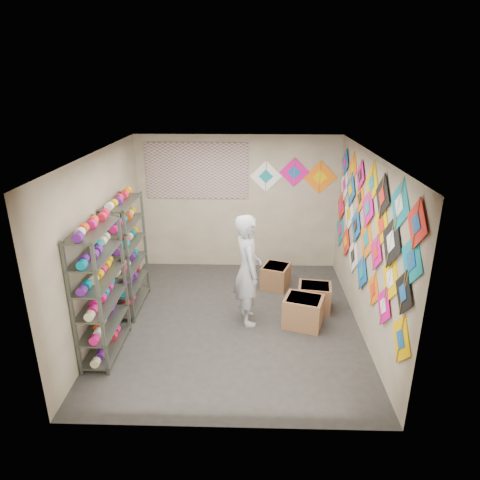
{
  "coord_description": "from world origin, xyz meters",
  "views": [
    {
      "loc": [
        0.28,
        -6.01,
        3.69
      ],
      "look_at": [
        0.1,
        0.3,
        1.3
      ],
      "focal_mm": 32.0,
      "sensor_mm": 36.0,
      "label": 1
    }
  ],
  "objects_px": {
    "carton_b": "(314,297)",
    "carton_c": "(276,276)",
    "shelf_rack_front": "(100,292)",
    "carton_a": "(303,312)",
    "shelf_rack_back": "(127,255)",
    "shopkeeper": "(248,270)"
  },
  "relations": [
    {
      "from": "shelf_rack_back",
      "to": "carton_c",
      "type": "height_order",
      "value": "shelf_rack_back"
    },
    {
      "from": "shelf_rack_back",
      "to": "shopkeeper",
      "type": "distance_m",
      "value": 2.05
    },
    {
      "from": "carton_a",
      "to": "carton_b",
      "type": "xyz_separation_m",
      "value": [
        0.25,
        0.52,
        -0.02
      ]
    },
    {
      "from": "shelf_rack_front",
      "to": "shelf_rack_back",
      "type": "height_order",
      "value": "same"
    },
    {
      "from": "carton_b",
      "to": "shelf_rack_front",
      "type": "bearing_deg",
      "value": -149.4
    },
    {
      "from": "carton_b",
      "to": "shopkeeper",
      "type": "bearing_deg",
      "value": -152.25
    },
    {
      "from": "shelf_rack_back",
      "to": "carton_b",
      "type": "relative_size",
      "value": 3.5
    },
    {
      "from": "carton_a",
      "to": "shelf_rack_front",
      "type": "bearing_deg",
      "value": -147.03
    },
    {
      "from": "carton_c",
      "to": "shelf_rack_front",
      "type": "bearing_deg",
      "value": -120.53
    },
    {
      "from": "shelf_rack_back",
      "to": "shelf_rack_front",
      "type": "bearing_deg",
      "value": -90.0
    },
    {
      "from": "shopkeeper",
      "to": "carton_a",
      "type": "distance_m",
      "value": 1.11
    },
    {
      "from": "shopkeeper",
      "to": "carton_c",
      "type": "height_order",
      "value": "shopkeeper"
    },
    {
      "from": "carton_b",
      "to": "carton_c",
      "type": "distance_m",
      "value": 1.01
    },
    {
      "from": "carton_a",
      "to": "carton_b",
      "type": "bearing_deg",
      "value": 82.87
    },
    {
      "from": "shopkeeper",
      "to": "carton_a",
      "type": "xyz_separation_m",
      "value": [
        0.88,
        -0.12,
        -0.66
      ]
    },
    {
      "from": "shelf_rack_back",
      "to": "carton_a",
      "type": "height_order",
      "value": "shelf_rack_back"
    },
    {
      "from": "shelf_rack_front",
      "to": "carton_c",
      "type": "height_order",
      "value": "shelf_rack_front"
    },
    {
      "from": "shelf_rack_back",
      "to": "carton_c",
      "type": "bearing_deg",
      "value": 17.51
    },
    {
      "from": "shelf_rack_front",
      "to": "shopkeeper",
      "type": "relative_size",
      "value": 1.06
    },
    {
      "from": "shelf_rack_front",
      "to": "carton_a",
      "type": "xyz_separation_m",
      "value": [
        2.89,
        0.78,
        -0.71
      ]
    },
    {
      "from": "shopkeeper",
      "to": "shelf_rack_front",
      "type": "bearing_deg",
      "value": 101.77
    },
    {
      "from": "carton_b",
      "to": "carton_c",
      "type": "xyz_separation_m",
      "value": [
        -0.62,
        0.79,
        -0.0
      ]
    }
  ]
}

